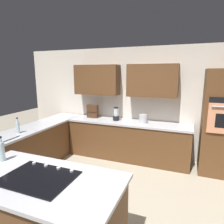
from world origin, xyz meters
name	(u,v)px	position (x,y,z in m)	size (l,w,h in m)	color
ground_plane	(102,202)	(0.00, 0.00, 0.00)	(14.00, 14.00, 0.00)	#9E937F
wall_back	(133,97)	(0.07, -2.04, 1.44)	(6.00, 0.44, 2.60)	silver
lower_cabinets_back	(127,141)	(0.10, -1.72, 0.43)	(2.80, 0.60, 0.86)	brown
countertop_back	(128,123)	(0.10, -1.72, 0.88)	(2.84, 0.64, 0.04)	#B2B2B7
lower_cabinets_side	(34,148)	(1.82, -0.55, 0.43)	(0.60, 2.90, 0.86)	brown
countertop_side	(32,128)	(1.82, -0.55, 0.88)	(0.64, 2.94, 0.04)	#B2B2B7
island_base	(42,216)	(0.28, 1.01, 0.43)	(1.76, 0.87, 0.86)	brown
island_top	(39,180)	(0.28, 1.01, 0.88)	(1.84, 0.95, 0.04)	#B2B2B7
wall_oven	(224,123)	(-1.85, -1.72, 1.05)	(0.80, 0.66, 2.09)	brown
cooktop	(39,177)	(0.28, 1.00, 0.91)	(0.76, 0.56, 0.03)	black
blender	(116,115)	(0.40, -1.74, 1.04)	(0.15, 0.15, 0.32)	black
spice_rack	(92,111)	(1.05, -1.80, 1.06)	(0.28, 0.11, 0.33)	#472B19
kettle	(143,119)	(-0.25, -1.74, 0.99)	(0.18, 0.18, 0.19)	#B7BABF
dish_soap_bottle	(18,127)	(1.77, -0.14, 1.02)	(0.07, 0.07, 0.30)	silver
oil_bottle	(2,151)	(1.01, 0.83, 1.03)	(0.07, 0.07, 0.33)	silver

